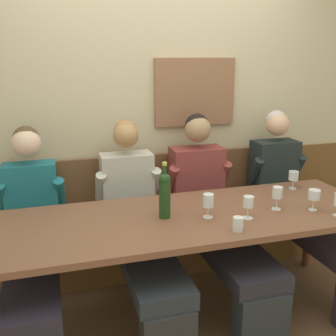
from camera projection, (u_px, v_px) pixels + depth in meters
name	position (u px, v px, depth m)	size (l,w,h in m)	color
ground_plane	(195.00, 324.00, 2.69)	(6.80, 6.80, 0.02)	brown
room_wall_back	(153.00, 98.00, 3.31)	(6.80, 0.12, 2.80)	beige
wood_wainscot_panel	(156.00, 206.00, 3.51)	(6.80, 0.03, 0.92)	brown
wall_bench	(162.00, 234.00, 3.37)	(2.80, 0.42, 0.94)	brown
dining_table	(192.00, 225.00, 2.59)	(2.50, 0.86, 0.75)	brown
person_right_seat	(31.00, 232.00, 2.63)	(0.48, 1.32, 1.26)	#282E31
person_center_right_seat	(138.00, 220.00, 2.84)	(0.51, 1.32, 1.27)	#2C2C32
person_left_seat	(213.00, 208.00, 3.01)	(0.53, 1.33, 1.29)	#262C33
person_center_left_seat	(296.00, 199.00, 3.21)	(0.49, 1.32, 1.29)	#342831
wine_bottle_clear_water	(165.00, 194.00, 2.48)	(0.07, 0.07, 0.36)	#1C3C1A
wine_glass_right_end	(277.00, 194.00, 2.63)	(0.07, 0.07, 0.16)	silver
wine_glass_mid_left	(208.00, 202.00, 2.49)	(0.07, 0.07, 0.16)	silver
wine_glass_near_bucket	(294.00, 176.00, 3.04)	(0.07, 0.07, 0.14)	silver
wine_glass_by_bottle	(314.00, 196.00, 2.61)	(0.08, 0.08, 0.14)	silver
wine_glass_left_end	(248.00, 203.00, 2.48)	(0.07, 0.07, 0.15)	silver
water_tumbler_right	(238.00, 224.00, 2.32)	(0.06, 0.06, 0.09)	silver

